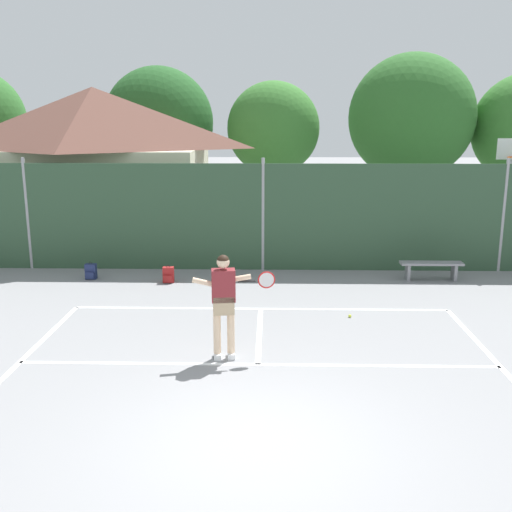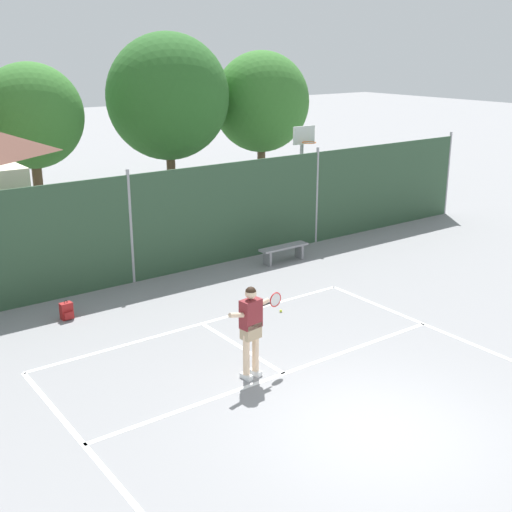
{
  "view_description": "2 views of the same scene",
  "coord_description": "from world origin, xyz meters",
  "px_view_note": "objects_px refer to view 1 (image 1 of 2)",
  "views": [
    {
      "loc": [
        0.2,
        -6.79,
        4.06
      ],
      "look_at": [
        -0.1,
        5.34,
        1.23
      ],
      "focal_mm": 41.03,
      "sensor_mm": 36.0,
      "label": 1
    },
    {
      "loc": [
        -7.32,
        -6.6,
        6.12
      ],
      "look_at": [
        0.98,
        4.73,
        1.65
      ],
      "focal_mm": 46.58,
      "sensor_mm": 36.0,
      "label": 2
    }
  ],
  "objects_px": {
    "tennis_ball": "(350,316)",
    "backpack_navy": "(91,272)",
    "basketball_hoop": "(509,181)",
    "backpack_red": "(168,275)",
    "courtside_bench": "(431,267)",
    "tennis_player": "(224,297)"
  },
  "relations": [
    {
      "from": "tennis_player",
      "to": "backpack_navy",
      "type": "height_order",
      "value": "tennis_player"
    },
    {
      "from": "backpack_navy",
      "to": "courtside_bench",
      "type": "bearing_deg",
      "value": 0.69
    },
    {
      "from": "backpack_navy",
      "to": "tennis_ball",
      "type": "bearing_deg",
      "value": -24.58
    },
    {
      "from": "basketball_hoop",
      "to": "backpack_navy",
      "type": "bearing_deg",
      "value": -167.19
    },
    {
      "from": "tennis_ball",
      "to": "backpack_red",
      "type": "distance_m",
      "value": 5.04
    },
    {
      "from": "tennis_ball",
      "to": "backpack_navy",
      "type": "distance_m",
      "value": 7.02
    },
    {
      "from": "backpack_red",
      "to": "courtside_bench",
      "type": "bearing_deg",
      "value": 3.31
    },
    {
      "from": "basketball_hoop",
      "to": "courtside_bench",
      "type": "height_order",
      "value": "basketball_hoop"
    },
    {
      "from": "tennis_player",
      "to": "courtside_bench",
      "type": "height_order",
      "value": "tennis_player"
    },
    {
      "from": "basketball_hoop",
      "to": "courtside_bench",
      "type": "relative_size",
      "value": 2.22
    },
    {
      "from": "backpack_navy",
      "to": "courtside_bench",
      "type": "distance_m",
      "value": 8.87
    },
    {
      "from": "tennis_ball",
      "to": "backpack_navy",
      "type": "height_order",
      "value": "backpack_navy"
    },
    {
      "from": "courtside_bench",
      "to": "backpack_red",
      "type": "bearing_deg",
      "value": -176.69
    },
    {
      "from": "tennis_ball",
      "to": "backpack_navy",
      "type": "relative_size",
      "value": 0.14
    },
    {
      "from": "tennis_ball",
      "to": "backpack_navy",
      "type": "xyz_separation_m",
      "value": [
        -6.38,
        2.92,
        0.16
      ]
    },
    {
      "from": "tennis_ball",
      "to": "backpack_red",
      "type": "xyz_separation_m",
      "value": [
        -4.29,
        2.63,
        0.16
      ]
    },
    {
      "from": "basketball_hoop",
      "to": "backpack_red",
      "type": "height_order",
      "value": "basketball_hoop"
    },
    {
      "from": "basketball_hoop",
      "to": "tennis_ball",
      "type": "xyz_separation_m",
      "value": [
        -5.31,
        -5.58,
        -2.28
      ]
    },
    {
      "from": "backpack_navy",
      "to": "backpack_red",
      "type": "bearing_deg",
      "value": -7.81
    },
    {
      "from": "tennis_player",
      "to": "backpack_red",
      "type": "bearing_deg",
      "value": 110.61
    },
    {
      "from": "basketball_hoop",
      "to": "backpack_red",
      "type": "distance_m",
      "value": 10.26
    },
    {
      "from": "backpack_red",
      "to": "basketball_hoop",
      "type": "bearing_deg",
      "value": 17.04
    }
  ]
}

